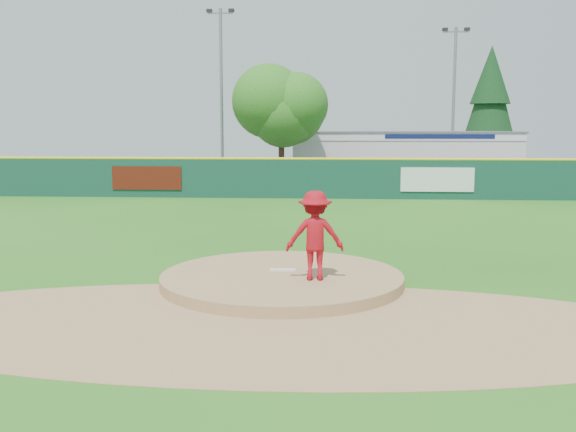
# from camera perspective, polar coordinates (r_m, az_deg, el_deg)

# --- Properties ---
(ground) EXTENTS (120.00, 120.00, 0.00)m
(ground) POSITION_cam_1_polar(r_m,az_deg,el_deg) (14.69, -0.54, -6.09)
(ground) COLOR #286B19
(ground) RESTS_ON ground
(pitchers_mound) EXTENTS (5.50, 5.50, 0.50)m
(pitchers_mound) POSITION_cam_1_polar(r_m,az_deg,el_deg) (14.69, -0.54, -6.09)
(pitchers_mound) COLOR #9E774C
(pitchers_mound) RESTS_ON ground
(pitching_rubber) EXTENTS (0.60, 0.15, 0.04)m
(pitching_rubber) POSITION_cam_1_polar(r_m,az_deg,el_deg) (14.92, -0.45, -4.81)
(pitching_rubber) COLOR white
(pitching_rubber) RESTS_ON pitchers_mound
(infield_dirt_arc) EXTENTS (15.40, 15.40, 0.01)m
(infield_dirt_arc) POSITION_cam_1_polar(r_m,az_deg,el_deg) (11.81, -1.70, -9.56)
(infield_dirt_arc) COLOR #9E774C
(infield_dirt_arc) RESTS_ON ground
(parking_lot) EXTENTS (44.00, 16.00, 0.02)m
(parking_lot) POSITION_cam_1_polar(r_m,az_deg,el_deg) (41.38, 2.40, 2.93)
(parking_lot) COLOR #38383A
(parking_lot) RESTS_ON ground
(pitcher) EXTENTS (1.31, 0.81, 1.94)m
(pitcher) POSITION_cam_1_polar(r_m,az_deg,el_deg) (13.91, 2.41, -1.75)
(pitcher) COLOR #A70E19
(pitcher) RESTS_ON pitchers_mound
(van) EXTENTS (5.37, 3.46, 1.38)m
(van) POSITION_cam_1_polar(r_m,az_deg,el_deg) (37.88, 5.64, 3.51)
(van) COLOR silver
(van) RESTS_ON parking_lot
(pool_building_grp) EXTENTS (15.20, 8.20, 3.31)m
(pool_building_grp) POSITION_cam_1_polar(r_m,az_deg,el_deg) (46.51, 10.03, 5.40)
(pool_building_grp) COLOR silver
(pool_building_grp) RESTS_ON ground
(fence_banners) EXTENTS (18.28, 0.04, 1.20)m
(fence_banners) POSITION_cam_1_polar(r_m,az_deg,el_deg) (32.31, 0.15, 3.33)
(fence_banners) COLOR #54160C
(fence_banners) RESTS_ON ground
(playground_slide) EXTENTS (0.85, 2.40, 1.32)m
(playground_slide) POSITION_cam_1_polar(r_m,az_deg,el_deg) (40.41, -21.50, 3.22)
(playground_slide) COLOR blue
(playground_slide) RESTS_ON ground
(outfield_fence) EXTENTS (40.00, 0.14, 2.07)m
(outfield_fence) POSITION_cam_1_polar(r_m,az_deg,el_deg) (32.33, 1.97, 3.48)
(outfield_fence) COLOR #123C30
(outfield_fence) RESTS_ON ground
(deciduous_tree) EXTENTS (5.60, 5.60, 7.36)m
(deciduous_tree) POSITION_cam_1_polar(r_m,az_deg,el_deg) (39.36, -0.59, 9.31)
(deciduous_tree) COLOR #382314
(deciduous_tree) RESTS_ON ground
(conifer_tree) EXTENTS (4.40, 4.40, 9.50)m
(conifer_tree) POSITION_cam_1_polar(r_m,az_deg,el_deg) (51.64, 17.52, 9.70)
(conifer_tree) COLOR #382314
(conifer_tree) RESTS_ON ground
(light_pole_left) EXTENTS (1.75, 0.25, 11.00)m
(light_pole_left) POSITION_cam_1_polar(r_m,az_deg,el_deg) (41.91, -5.94, 11.23)
(light_pole_left) COLOR gray
(light_pole_left) RESTS_ON ground
(light_pole_right) EXTENTS (1.75, 0.25, 10.00)m
(light_pole_right) POSITION_cam_1_polar(r_m,az_deg,el_deg) (43.98, 14.52, 10.20)
(light_pole_right) COLOR gray
(light_pole_right) RESTS_ON ground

